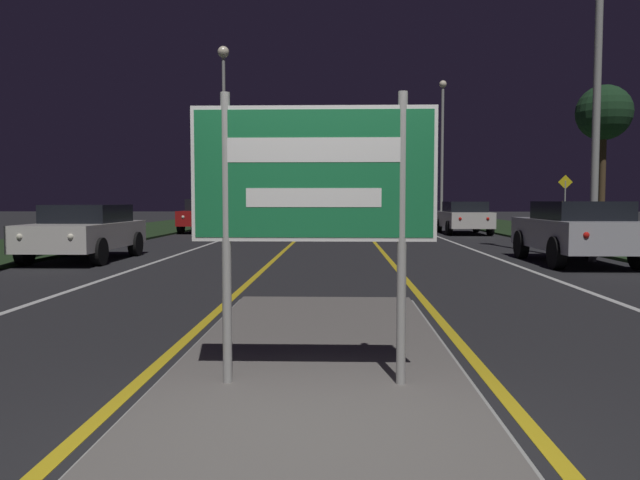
# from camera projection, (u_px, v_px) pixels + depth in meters

# --- Properties ---
(ground_plane) EXTENTS (160.00, 160.00, 0.00)m
(ground_plane) POSITION_uv_depth(u_px,v_px,m) (306.00, 459.00, 3.55)
(ground_plane) COLOR #232326
(median_island) EXTENTS (2.48, 8.51, 0.10)m
(median_island) POSITION_uv_depth(u_px,v_px,m) (314.00, 390.00, 4.69)
(median_island) COLOR #999993
(median_island) RESTS_ON ground_plane
(verge_left) EXTENTS (5.00, 100.00, 0.08)m
(verge_left) POSITION_uv_depth(u_px,v_px,m) (86.00, 238.00, 23.79)
(verge_left) COLOR #1E3319
(verge_left) RESTS_ON ground_plane
(verge_right) EXTENTS (5.00, 100.00, 0.08)m
(verge_right) POSITION_uv_depth(u_px,v_px,m) (589.00, 239.00, 23.20)
(verge_right) COLOR #1E3319
(verge_right) RESTS_ON ground_plane
(centre_line_yellow_left) EXTENTS (0.12, 70.00, 0.01)m
(centre_line_yellow_left) POSITION_uv_depth(u_px,v_px,m) (304.00, 233.00, 28.53)
(centre_line_yellow_left) COLOR gold
(centre_line_yellow_left) RESTS_ON ground_plane
(centre_line_yellow_right) EXTENTS (0.12, 70.00, 0.01)m
(centre_line_yellow_right) POSITION_uv_depth(u_px,v_px,m) (367.00, 233.00, 28.44)
(centre_line_yellow_right) COLOR gold
(centre_line_yellow_right) RESTS_ON ground_plane
(lane_line_white_left) EXTENTS (0.12, 70.00, 0.01)m
(lane_line_white_left) POSITION_uv_depth(u_px,v_px,m) (244.00, 233.00, 28.62)
(lane_line_white_left) COLOR silver
(lane_line_white_left) RESTS_ON ground_plane
(lane_line_white_right) EXTENTS (0.12, 70.00, 0.01)m
(lane_line_white_right) POSITION_uv_depth(u_px,v_px,m) (427.00, 233.00, 28.35)
(lane_line_white_right) COLOR silver
(lane_line_white_right) RESTS_ON ground_plane
(edge_line_white_left) EXTENTS (0.10, 70.00, 0.01)m
(edge_line_white_left) POSITION_uv_depth(u_px,v_px,m) (179.00, 232.00, 28.71)
(edge_line_white_left) COLOR silver
(edge_line_white_left) RESTS_ON ground_plane
(edge_line_white_right) EXTENTS (0.10, 70.00, 0.01)m
(edge_line_white_right) POSITION_uv_depth(u_px,v_px,m) (494.00, 233.00, 28.26)
(edge_line_white_right) COLOR silver
(edge_line_white_right) RESTS_ON ground_plane
(highway_sign) EXTENTS (1.81, 0.07, 2.16)m
(highway_sign) POSITION_uv_depth(u_px,v_px,m) (314.00, 186.00, 4.59)
(highway_sign) COLOR #9E9E99
(highway_sign) RESTS_ON median_island
(streetlight_left_far) EXTENTS (0.64, 0.64, 9.97)m
(streetlight_left_far) POSITION_uv_depth(u_px,v_px,m) (224.00, 101.00, 34.52)
(streetlight_left_far) COLOR #9E9E99
(streetlight_left_far) RESTS_ON ground_plane
(streetlight_right_far) EXTENTS (0.46, 0.46, 9.01)m
(streetlight_right_far) POSITION_uv_depth(u_px,v_px,m) (442.00, 137.00, 39.37)
(streetlight_right_far) COLOR #9E9E99
(streetlight_right_far) RESTS_ON ground_plane
(car_receding_0) EXTENTS (1.96, 4.24, 1.45)m
(car_receding_0) POSITION_uv_depth(u_px,v_px,m) (576.00, 230.00, 14.48)
(car_receding_0) COLOR #B7B7BC
(car_receding_0) RESTS_ON ground_plane
(car_receding_1) EXTENTS (1.95, 4.44, 1.43)m
(car_receding_1) POSITION_uv_depth(u_px,v_px,m) (464.00, 217.00, 27.54)
(car_receding_1) COLOR silver
(car_receding_1) RESTS_ON ground_plane
(car_approaching_0) EXTENTS (1.92, 4.13, 1.37)m
(car_approaching_0) POSITION_uv_depth(u_px,v_px,m) (85.00, 231.00, 15.33)
(car_approaching_0) COLOR silver
(car_approaching_0) RESTS_ON ground_plane
(car_approaching_1) EXTENTS (1.96, 4.27, 1.54)m
(car_approaching_1) POSITION_uv_depth(u_px,v_px,m) (207.00, 215.00, 28.93)
(car_approaching_1) COLOR maroon
(car_approaching_1) RESTS_ON ground_plane
(warning_sign) EXTENTS (0.60, 0.06, 2.47)m
(warning_sign) POSITION_uv_depth(u_px,v_px,m) (565.00, 198.00, 26.18)
(warning_sign) COLOR #9E9E99
(warning_sign) RESTS_ON verge_right
(roadside_palm_right) EXTENTS (2.01, 2.01, 5.62)m
(roadside_palm_right) POSITION_uv_depth(u_px,v_px,m) (604.00, 115.00, 22.84)
(roadside_palm_right) COLOR #4C3823
(roadside_palm_right) RESTS_ON verge_right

